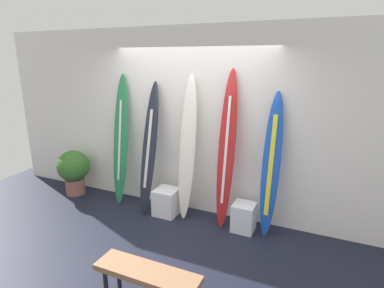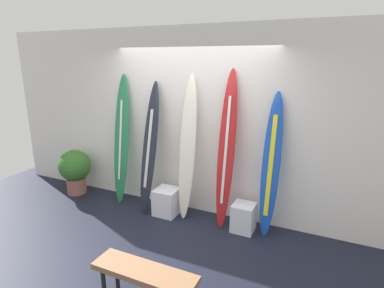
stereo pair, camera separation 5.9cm
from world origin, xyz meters
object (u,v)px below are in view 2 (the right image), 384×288
(potted_plant, at_px, (75,169))
(bench, at_px, (145,275))
(surfboard_emerald, at_px, (122,140))
(surfboard_charcoal, at_px, (150,150))
(display_block_left, at_px, (243,217))
(surfboard_ivory, at_px, (187,149))
(display_block_center, at_px, (167,202))
(surfboard_crimson, at_px, (226,151))
(surfboard_cobalt, at_px, (271,167))

(potted_plant, distance_m, bench, 3.15)
(surfboard_emerald, height_order, surfboard_charcoal, surfboard_emerald)
(surfboard_emerald, bearing_deg, display_block_left, -2.79)
(surfboard_ivory, xyz_separation_m, display_block_center, (-0.30, -0.12, -0.85))
(surfboard_emerald, relative_size, potted_plant, 2.66)
(surfboard_crimson, bearing_deg, potted_plant, -177.58)
(surfboard_cobalt, bearing_deg, surfboard_emerald, -179.98)
(surfboard_cobalt, distance_m, display_block_left, 0.83)
(surfboard_crimson, distance_m, display_block_left, 0.97)
(display_block_center, relative_size, potted_plant, 0.52)
(surfboard_charcoal, distance_m, display_block_left, 1.71)
(potted_plant, height_order, bench, potted_plant)
(surfboard_charcoal, relative_size, display_block_left, 5.12)
(surfboard_cobalt, bearing_deg, display_block_left, -161.40)
(surfboard_charcoal, distance_m, display_block_center, 0.85)
(surfboard_ivory, bearing_deg, display_block_center, -158.96)
(display_block_left, relative_size, bench, 0.38)
(surfboard_emerald, xyz_separation_m, surfboard_ivory, (1.20, -0.02, -0.00))
(display_block_center, bearing_deg, surfboard_cobalt, 5.01)
(potted_plant, bearing_deg, display_block_left, 0.57)
(surfboard_crimson, relative_size, potted_plant, 2.80)
(surfboard_emerald, height_order, potted_plant, surfboard_emerald)
(surfboard_cobalt, bearing_deg, bench, -111.89)
(surfboard_crimson, bearing_deg, display_block_left, -15.60)
(surfboard_charcoal, xyz_separation_m, potted_plant, (-1.55, -0.04, -0.54))
(display_block_center, distance_m, bench, 1.92)
(surfboard_ivory, relative_size, display_block_left, 5.41)
(surfboard_cobalt, xyz_separation_m, potted_plant, (-3.37, -0.13, -0.50))
(surfboard_charcoal, bearing_deg, display_block_center, -6.68)
(surfboard_charcoal, relative_size, display_block_center, 4.94)
(surfboard_ivory, distance_m, display_block_center, 0.91)
(surfboard_ivory, bearing_deg, surfboard_charcoal, -172.38)
(surfboard_cobalt, relative_size, potted_plant, 2.45)
(surfboard_cobalt, height_order, bench, surfboard_cobalt)
(display_block_left, bearing_deg, surfboard_cobalt, 18.60)
(surfboard_emerald, relative_size, display_block_center, 5.16)
(surfboard_cobalt, xyz_separation_m, bench, (-0.76, -1.89, -0.58))
(surfboard_ivory, height_order, surfboard_crimson, surfboard_crimson)
(surfboard_crimson, distance_m, bench, 2.02)
(surfboard_emerald, height_order, bench, surfboard_emerald)
(surfboard_cobalt, relative_size, display_block_left, 4.93)
(surfboard_crimson, relative_size, surfboard_cobalt, 1.14)
(surfboard_crimson, relative_size, display_block_left, 5.63)
(display_block_center, bearing_deg, surfboard_charcoal, 173.32)
(surfboard_ivory, xyz_separation_m, display_block_left, (0.91, -0.09, -0.85))
(surfboard_emerald, relative_size, display_block_left, 5.35)
(surfboard_crimson, relative_size, bench, 2.14)
(surfboard_charcoal, height_order, surfboard_crimson, surfboard_crimson)
(surfboard_charcoal, height_order, display_block_center, surfboard_charcoal)
(surfboard_emerald, relative_size, surfboard_cobalt, 1.09)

